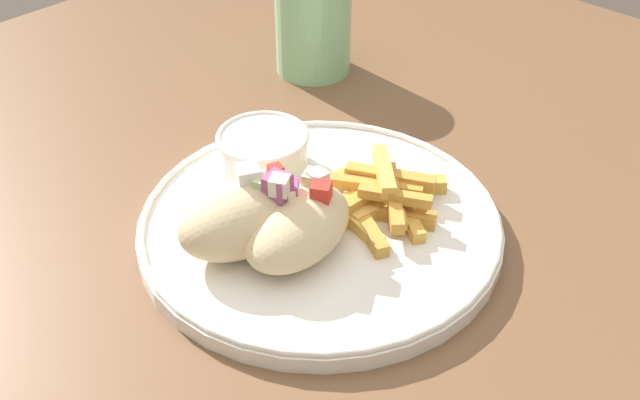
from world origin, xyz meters
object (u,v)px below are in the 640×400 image
Objects in this scene: pita_sandwich_near at (298,225)px; water_glass at (313,27)px; fries_pile at (383,199)px; sauce_ramekin at (263,148)px; plate at (320,223)px; pita_sandwich_far at (245,216)px.

pita_sandwich_near is 1.00× the size of water_glass.
sauce_ramekin is (-0.03, 0.12, 0.01)m from fries_pile.
pita_sandwich_near is (-0.04, -0.01, 0.03)m from plate.
pita_sandwich_far is at bearing 162.33° from plate.
fries_pile is (0.11, -0.05, -0.02)m from pita_sandwich_far.
pita_sandwich_near is at bearing 169.72° from fries_pile.
water_glass is (0.20, 0.20, 0.04)m from plate.
water_glass reaches higher than pita_sandwich_near.
pita_sandwich_far is at bearing 115.04° from pita_sandwich_near.
plate is 2.49× the size of fries_pile.
fries_pile is at bearing -12.66° from pita_sandwich_far.
plate is at bearing 9.34° from pita_sandwich_near.
plate is 0.07m from pita_sandwich_far.
pita_sandwich_near is at bearing -160.71° from plate.
pita_sandwich_near is 1.38× the size of sauce_ramekin.
water_glass reaches higher than sauce_ramekin.
fries_pile is 1.06× the size of water_glass.
water_glass is at bearing 31.82° from pita_sandwich_near.
fries_pile and sauce_ramekin have the same top height.
sauce_ramekin is at bearing 51.23° from pita_sandwich_far.
pita_sandwich_near is at bearing -138.22° from water_glass.
pita_sandwich_far is 0.11m from sauce_ramekin.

